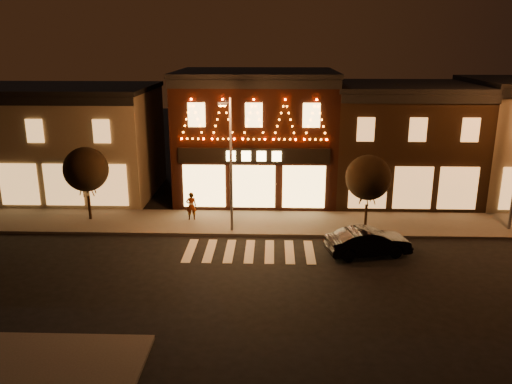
{
  "coord_description": "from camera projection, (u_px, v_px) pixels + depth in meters",
  "views": [
    {
      "loc": [
        1.11,
        -19.95,
        10.16
      ],
      "look_at": [
        0.32,
        4.0,
        3.1
      ],
      "focal_mm": 36.25,
      "sensor_mm": 36.0,
      "label": 1
    }
  ],
  "objects": [
    {
      "name": "tree_right",
      "position": [
        368.0,
        178.0,
        27.88
      ],
      "size": [
        2.46,
        2.46,
        4.11
      ],
      "rotation": [
        0.0,
        0.0,
        -0.08
      ],
      "color": "black",
      "rests_on": "sidewalk_far"
    },
    {
      "name": "building_left",
      "position": [
        64.0,
        140.0,
        34.82
      ],
      "size": [
        12.2,
        8.28,
        7.3
      ],
      "color": "#7C6F58",
      "rests_on": "ground"
    },
    {
      "name": "tree_left",
      "position": [
        86.0,
        169.0,
        29.29
      ],
      "size": [
        2.54,
        2.54,
        4.24
      ],
      "rotation": [
        0.0,
        0.0,
        -0.22
      ],
      "color": "black",
      "rests_on": "sidewalk_far"
    },
    {
      "name": "streetlamp_mid",
      "position": [
        230.0,
        156.0,
        26.96
      ],
      "size": [
        0.58,
        1.65,
        7.2
      ],
      "rotation": [
        0.0,
        0.0,
        0.18
      ],
      "color": "#59595E",
      "rests_on": "sidewalk_far"
    },
    {
      "name": "pedestrian",
      "position": [
        191.0,
        206.0,
        29.81
      ],
      "size": [
        0.65,
        0.48,
        1.64
      ],
      "primitive_type": "imported",
      "rotation": [
        0.0,
        0.0,
        3.29
      ],
      "color": "gray",
      "rests_on": "sidewalk_far"
    },
    {
      "name": "building_pulp",
      "position": [
        256.0,
        134.0,
        34.26
      ],
      "size": [
        10.2,
        8.34,
        8.3
      ],
      "color": "black",
      "rests_on": "ground"
    },
    {
      "name": "dark_sedan",
      "position": [
        368.0,
        242.0,
        25.25
      ],
      "size": [
        4.33,
        2.3,
        1.35
      ],
      "primitive_type": "imported",
      "rotation": [
        0.0,
        0.0,
        1.79
      ],
      "color": "black",
      "rests_on": "ground"
    },
    {
      "name": "ground",
      "position": [
        245.0,
        288.0,
        22.04
      ],
      "size": [
        120.0,
        120.0,
        0.0
      ],
      "primitive_type": "plane",
      "color": "black",
      "rests_on": "ground"
    },
    {
      "name": "sidewalk_far",
      "position": [
        287.0,
        223.0,
        29.62
      ],
      "size": [
        44.0,
        4.0,
        0.15
      ],
      "primitive_type": "cube",
      "color": "#47423D",
      "rests_on": "ground"
    },
    {
      "name": "building_right_a",
      "position": [
        400.0,
        141.0,
        34.09
      ],
      "size": [
        9.2,
        8.28,
        7.5
      ],
      "color": "black",
      "rests_on": "ground"
    }
  ]
}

